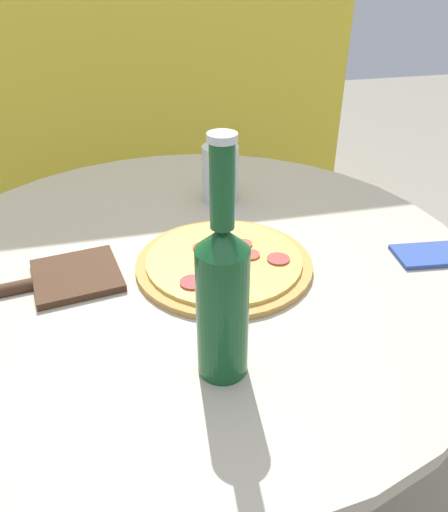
# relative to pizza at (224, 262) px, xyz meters

# --- Properties ---
(ground_plane) EXTENTS (8.00, 8.00, 0.00)m
(ground_plane) POSITION_rel_pizza_xyz_m (-0.05, 0.05, -0.69)
(ground_plane) COLOR gray
(table) EXTENTS (0.97, 0.97, 0.68)m
(table) POSITION_rel_pizza_xyz_m (-0.05, 0.05, -0.19)
(table) COLOR #B2A893
(table) RESTS_ON ground_plane
(fence_panel) EXTENTS (1.49, 0.04, 1.87)m
(fence_panel) POSITION_rel_pizza_xyz_m (-0.05, 1.06, 0.24)
(fence_panel) COLOR gold
(fence_panel) RESTS_ON ground_plane
(pizza) EXTENTS (0.29, 0.29, 0.02)m
(pizza) POSITION_rel_pizza_xyz_m (0.00, 0.00, 0.00)
(pizza) COLOR #C68E47
(pizza) RESTS_ON table
(beer_bottle) EXTENTS (0.06, 0.06, 0.30)m
(beer_bottle) POSITION_rel_pizza_xyz_m (-0.06, -0.23, 0.10)
(beer_bottle) COLOR #144C23
(beer_bottle) RESTS_ON table
(pizza_paddle) EXTENTS (0.25, 0.15, 0.02)m
(pizza_paddle) POSITION_rel_pizza_xyz_m (-0.26, 0.02, -0.00)
(pizza_paddle) COLOR #422819
(pizza_paddle) RESTS_ON table
(drinking_glass) EXTENTS (0.07, 0.07, 0.11)m
(drinking_glass) POSITION_rel_pizza_xyz_m (0.05, 0.25, 0.05)
(drinking_glass) COLOR silver
(drinking_glass) RESTS_ON table
(napkin) EXTENTS (0.13, 0.08, 0.01)m
(napkin) POSITION_rel_pizza_xyz_m (0.35, -0.05, -0.00)
(napkin) COLOR #334C99
(napkin) RESTS_ON table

